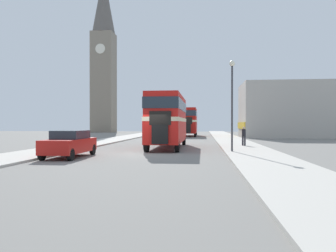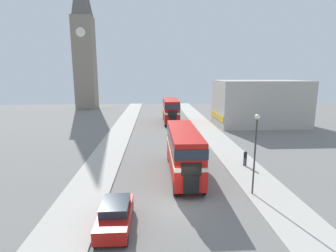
{
  "view_description": "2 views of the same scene",
  "coord_description": "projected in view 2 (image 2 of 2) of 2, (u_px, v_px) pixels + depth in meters",
  "views": [
    {
      "loc": [
        3.61,
        -20.17,
        1.91
      ],
      "look_at": [
        0.87,
        5.42,
        1.73
      ],
      "focal_mm": 35.0,
      "sensor_mm": 36.0,
      "label": 1
    },
    {
      "loc": [
        -1.64,
        -16.16,
        8.74
      ],
      "look_at": [
        0.0,
        14.23,
        2.61
      ],
      "focal_mm": 28.0,
      "sensor_mm": 36.0,
      "label": 2
    }
  ],
  "objects": [
    {
      "name": "ground_plane",
      "position": [
        179.0,
        206.0,
        17.63
      ],
      "size": [
        120.0,
        120.0,
        0.0
      ],
      "primitive_type": "plane",
      "color": "slate"
    },
    {
      "name": "sidewalk_right",
      "position": [
        277.0,
        202.0,
        17.98
      ],
      "size": [
        3.5,
        120.0,
        0.12
      ],
      "color": "#B7B2A8",
      "rests_on": "ground_plane"
    },
    {
      "name": "bus_distant",
      "position": [
        171.0,
        109.0,
        46.8
      ],
      "size": [
        2.56,
        9.49,
        4.21
      ],
      "color": "#B2140F",
      "rests_on": "ground_plane"
    },
    {
      "name": "church_tower",
      "position": [
        83.0,
        32.0,
        62.79
      ],
      "size": [
        5.01,
        5.01,
        35.92
      ],
      "color": "gray",
      "rests_on": "ground_plane"
    },
    {
      "name": "sidewalk_left",
      "position": [
        78.0,
        207.0,
        17.26
      ],
      "size": [
        3.5,
        120.0,
        0.12
      ],
      "color": "#B7B2A8",
      "rests_on": "ground_plane"
    },
    {
      "name": "shop_building_block",
      "position": [
        259.0,
        103.0,
        44.57
      ],
      "size": [
        14.57,
        8.91,
        7.57
      ],
      "color": "#B2ADA3",
      "rests_on": "ground_plane"
    },
    {
      "name": "car_parked_near",
      "position": [
        115.0,
        215.0,
        15.01
      ],
      "size": [
        1.75,
        4.26,
        1.52
      ],
      "color": "red",
      "rests_on": "ground_plane"
    },
    {
      "name": "street_lamp",
      "position": [
        256.0,
        143.0,
        18.4
      ],
      "size": [
        0.36,
        0.36,
        5.86
      ],
      "color": "#38383D",
      "rests_on": "sidewalk_right"
    },
    {
      "name": "pedestrian_walking",
      "position": [
        245.0,
        157.0,
        24.73
      ],
      "size": [
        0.31,
        0.31,
        1.54
      ],
      "color": "#282833",
      "rests_on": "sidewalk_right"
    },
    {
      "name": "double_decker_bus",
      "position": [
        184.0,
        148.0,
        22.48
      ],
      "size": [
        2.38,
        9.73,
        4.05
      ],
      "color": "red",
      "rests_on": "ground_plane"
    }
  ]
}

